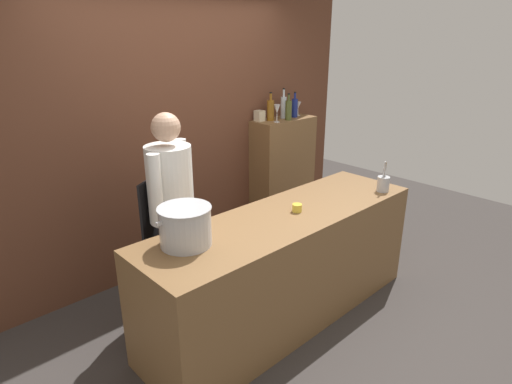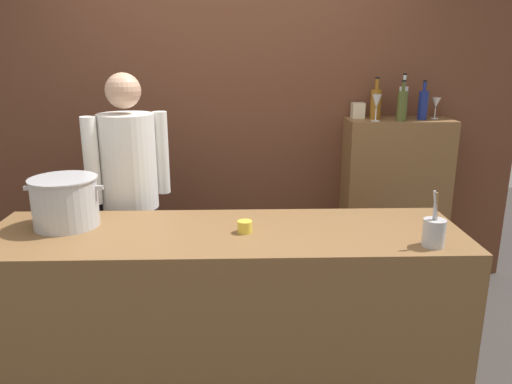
{
  "view_description": "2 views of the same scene",
  "coord_description": "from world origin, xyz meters",
  "px_view_note": "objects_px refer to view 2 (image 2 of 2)",
  "views": [
    {
      "loc": [
        -2.18,
        -1.98,
        2.16
      ],
      "look_at": [
        0.07,
        0.4,
        0.95
      ],
      "focal_mm": 29.85,
      "sensor_mm": 36.0,
      "label": 1
    },
    {
      "loc": [
        0.09,
        -2.36,
        1.77
      ],
      "look_at": [
        0.17,
        0.42,
        0.99
      ],
      "focal_mm": 34.64,
      "sensor_mm": 36.0,
      "label": 2
    }
  ],
  "objects_px": {
    "butter_jar": "(245,227)",
    "utensil_crock": "(434,232)",
    "wine_glass_short": "(436,104)",
    "stockpot_large": "(65,202)",
    "wine_bottle_amber": "(376,103)",
    "chef": "(130,187)",
    "wine_glass_tall": "(377,102)",
    "wine_bottle_olive": "(402,105)",
    "wine_bottle_cobalt": "(423,104)",
    "wine_bottle_clear": "(403,102)",
    "spice_tin_cream": "(358,110)"
  },
  "relations": [
    {
      "from": "butter_jar",
      "to": "utensil_crock",
      "type": "bearing_deg",
      "value": -13.36
    },
    {
      "from": "utensil_crock",
      "to": "wine_glass_short",
      "type": "relative_size",
      "value": 1.77
    },
    {
      "from": "utensil_crock",
      "to": "butter_jar",
      "type": "xyz_separation_m",
      "value": [
        -0.88,
        0.21,
        -0.04
      ]
    },
    {
      "from": "stockpot_large",
      "to": "wine_bottle_amber",
      "type": "relative_size",
      "value": 1.35
    },
    {
      "from": "utensil_crock",
      "to": "wine_glass_short",
      "type": "xyz_separation_m",
      "value": [
        0.52,
        1.45,
        0.44
      ]
    },
    {
      "from": "utensil_crock",
      "to": "butter_jar",
      "type": "relative_size",
      "value": 3.61
    },
    {
      "from": "chef",
      "to": "wine_glass_tall",
      "type": "xyz_separation_m",
      "value": [
        1.64,
        0.48,
        0.47
      ]
    },
    {
      "from": "wine_bottle_amber",
      "to": "chef",
      "type": "bearing_deg",
      "value": -160.12
    },
    {
      "from": "wine_bottle_olive",
      "to": "butter_jar",
      "type": "bearing_deg",
      "value": -134.72
    },
    {
      "from": "chef",
      "to": "wine_bottle_amber",
      "type": "distance_m",
      "value": 1.83
    },
    {
      "from": "wine_bottle_olive",
      "to": "wine_glass_tall",
      "type": "distance_m",
      "value": 0.18
    },
    {
      "from": "wine_bottle_amber",
      "to": "butter_jar",
      "type": "bearing_deg",
      "value": -127.69
    },
    {
      "from": "wine_bottle_cobalt",
      "to": "utensil_crock",
      "type": "bearing_deg",
      "value": -106.36
    },
    {
      "from": "wine_bottle_cobalt",
      "to": "wine_bottle_amber",
      "type": "bearing_deg",
      "value": 171.03
    },
    {
      "from": "wine_bottle_cobalt",
      "to": "wine_bottle_olive",
      "type": "bearing_deg",
      "value": -159.44
    },
    {
      "from": "butter_jar",
      "to": "wine_glass_short",
      "type": "xyz_separation_m",
      "value": [
        1.4,
        1.24,
        0.48
      ]
    },
    {
      "from": "chef",
      "to": "wine_bottle_olive",
      "type": "xyz_separation_m",
      "value": [
        1.83,
        0.49,
        0.45
      ]
    },
    {
      "from": "wine_bottle_olive",
      "to": "wine_bottle_clear",
      "type": "distance_m",
      "value": 0.12
    },
    {
      "from": "wine_bottle_clear",
      "to": "wine_glass_short",
      "type": "height_order",
      "value": "wine_bottle_clear"
    },
    {
      "from": "butter_jar",
      "to": "wine_bottle_clear",
      "type": "distance_m",
      "value": 1.77
    },
    {
      "from": "utensil_crock",
      "to": "wine_glass_tall",
      "type": "xyz_separation_m",
      "value": [
        0.06,
        1.33,
        0.47
      ]
    },
    {
      "from": "chef",
      "to": "utensil_crock",
      "type": "relative_size",
      "value": 6.13
    },
    {
      "from": "chef",
      "to": "stockpot_large",
      "type": "relative_size",
      "value": 4.13
    },
    {
      "from": "wine_glass_tall",
      "to": "wine_glass_short",
      "type": "bearing_deg",
      "value": 14.1
    },
    {
      "from": "wine_glass_tall",
      "to": "utensil_crock",
      "type": "bearing_deg",
      "value": -92.39
    },
    {
      "from": "wine_glass_short",
      "to": "wine_bottle_clear",
      "type": "bearing_deg",
      "value": -179.64
    },
    {
      "from": "wine_bottle_amber",
      "to": "wine_bottle_cobalt",
      "type": "bearing_deg",
      "value": -8.97
    },
    {
      "from": "wine_bottle_amber",
      "to": "wine_glass_tall",
      "type": "relative_size",
      "value": 1.59
    },
    {
      "from": "wine_bottle_clear",
      "to": "spice_tin_cream",
      "type": "distance_m",
      "value": 0.32
    },
    {
      "from": "wine_bottle_clear",
      "to": "spice_tin_cream",
      "type": "height_order",
      "value": "wine_bottle_clear"
    },
    {
      "from": "wine_bottle_olive",
      "to": "wine_glass_short",
      "type": "xyz_separation_m",
      "value": [
        0.28,
        0.11,
        -0.0
      ]
    },
    {
      "from": "butter_jar",
      "to": "spice_tin_cream",
      "type": "distance_m",
      "value": 1.6
    },
    {
      "from": "utensil_crock",
      "to": "wine_bottle_clear",
      "type": "height_order",
      "value": "wine_bottle_clear"
    },
    {
      "from": "wine_bottle_olive",
      "to": "wine_glass_tall",
      "type": "height_order",
      "value": "wine_bottle_olive"
    },
    {
      "from": "wine_bottle_olive",
      "to": "stockpot_large",
      "type": "bearing_deg",
      "value": -153.95
    },
    {
      "from": "butter_jar",
      "to": "wine_bottle_clear",
      "type": "relative_size",
      "value": 0.23
    },
    {
      "from": "butter_jar",
      "to": "wine_glass_short",
      "type": "distance_m",
      "value": 1.93
    },
    {
      "from": "utensil_crock",
      "to": "wine_glass_short",
      "type": "distance_m",
      "value": 1.6
    },
    {
      "from": "stockpot_large",
      "to": "butter_jar",
      "type": "xyz_separation_m",
      "value": [
        0.93,
        -0.13,
        -0.1
      ]
    },
    {
      "from": "stockpot_large",
      "to": "spice_tin_cream",
      "type": "relative_size",
      "value": 3.59
    },
    {
      "from": "butter_jar",
      "to": "spice_tin_cream",
      "type": "xyz_separation_m",
      "value": [
        0.84,
        1.29,
        0.43
      ]
    },
    {
      "from": "wine_bottle_cobalt",
      "to": "wine_glass_tall",
      "type": "height_order",
      "value": "wine_bottle_cobalt"
    },
    {
      "from": "chef",
      "to": "wine_bottle_olive",
      "type": "relative_size",
      "value": 5.86
    },
    {
      "from": "wine_bottle_clear",
      "to": "utensil_crock",
      "type": "bearing_deg",
      "value": -100.91
    },
    {
      "from": "wine_bottle_amber",
      "to": "spice_tin_cream",
      "type": "xyz_separation_m",
      "value": [
        -0.12,
        0.05,
        -0.06
      ]
    },
    {
      "from": "utensil_crock",
      "to": "wine_bottle_olive",
      "type": "xyz_separation_m",
      "value": [
        0.24,
        1.34,
        0.45
      ]
    },
    {
      "from": "chef",
      "to": "butter_jar",
      "type": "distance_m",
      "value": 0.96
    },
    {
      "from": "wine_bottle_amber",
      "to": "utensil_crock",
      "type": "bearing_deg",
      "value": -93.3
    },
    {
      "from": "chef",
      "to": "wine_bottle_cobalt",
      "type": "bearing_deg",
      "value": 163.36
    },
    {
      "from": "stockpot_large",
      "to": "wine_bottle_clear",
      "type": "xyz_separation_m",
      "value": [
        2.08,
        1.11,
        0.4
      ]
    }
  ]
}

